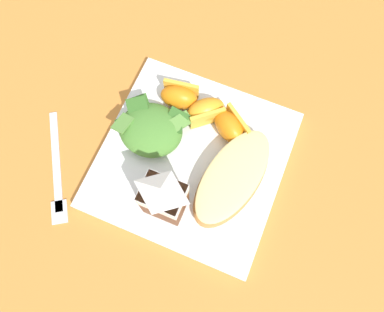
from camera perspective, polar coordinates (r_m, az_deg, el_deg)
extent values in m
plane|color=#C67A33|center=(0.59, 0.00, -0.81)|extent=(3.00, 3.00, 0.00)
cube|color=white|center=(0.58, 0.00, -0.57)|extent=(0.28, 0.28, 0.02)
ellipsoid|color=#B77F42|center=(0.55, 6.25, -3.52)|extent=(0.11, 0.18, 0.03)
ellipsoid|color=brown|center=(0.54, 6.36, -3.23)|extent=(0.10, 0.17, 0.01)
ellipsoid|color=#EAD184|center=(0.53, 6.44, -3.03)|extent=(0.11, 0.18, 0.01)
ellipsoid|color=#4C8433|center=(0.57, -6.44, 4.09)|extent=(0.10, 0.09, 0.04)
cube|color=#336023|center=(0.56, -2.18, 6.09)|extent=(0.03, 0.02, 0.01)
cube|color=#5B8E3D|center=(0.56, -1.67, 5.47)|extent=(0.04, 0.04, 0.01)
cube|color=#3D7028|center=(0.58, -8.40, 8.26)|extent=(0.04, 0.04, 0.01)
cube|color=#336023|center=(0.57, -8.59, 7.99)|extent=(0.04, 0.03, 0.02)
cube|color=#5B8E3D|center=(0.56, -10.63, 5.32)|extent=(0.03, 0.04, 0.01)
cube|color=#336023|center=(0.56, -2.62, 5.03)|extent=(0.03, 0.04, 0.01)
cube|color=#336023|center=(0.57, -10.32, 4.54)|extent=(0.04, 0.04, 0.02)
cube|color=brown|center=(0.51, -4.35, -6.78)|extent=(0.06, 0.04, 0.09)
cube|color=white|center=(0.48, -4.62, -6.02)|extent=(0.06, 0.05, 0.03)
pyramid|color=white|center=(0.46, -4.85, -5.37)|extent=(0.06, 0.04, 0.02)
ellipsoid|color=orange|center=(0.57, 5.81, 4.57)|extent=(0.07, 0.06, 0.04)
cube|color=gold|center=(0.58, 7.15, 5.34)|extent=(0.05, 0.04, 0.03)
ellipsoid|color=orange|center=(0.58, 2.18, 7.20)|extent=(0.07, 0.07, 0.04)
cube|color=gold|center=(0.57, 2.70, 5.81)|extent=(0.05, 0.04, 0.03)
ellipsoid|color=orange|center=(0.59, -2.06, 9.15)|extent=(0.06, 0.04, 0.04)
cube|color=gold|center=(0.60, -1.67, 10.48)|extent=(0.06, 0.01, 0.03)
cube|color=silver|center=(0.62, -20.48, -0.57)|extent=(0.10, 0.15, 0.01)
cube|color=silver|center=(0.60, -20.02, -8.20)|extent=(0.04, 0.04, 0.01)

